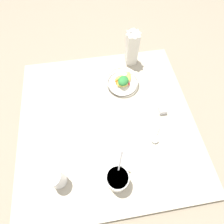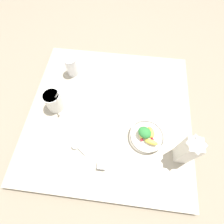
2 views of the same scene
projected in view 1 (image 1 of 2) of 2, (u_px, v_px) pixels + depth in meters
The scene contains 8 objects.
ground_plane at pixel (107, 122), 1.08m from camera, with size 6.00×6.00×0.00m, color gray.
countertop at pixel (107, 121), 1.07m from camera, with size 1.04×1.04×0.04m.
fruit_bowl at pixel (122, 81), 1.14m from camera, with size 0.21×0.21×0.09m.
milk_carton at pixel (132, 47), 1.14m from camera, with size 0.07×0.07×0.28m.
yogurt_tub at pixel (117, 179), 0.82m from camera, with size 0.15×0.11×0.24m.
drinking_cup at pixel (56, 179), 0.82m from camera, with size 0.08×0.08×0.14m.
spice_jar at pixel (163, 110), 1.06m from camera, with size 0.04×0.04×0.04m.
measuring_scoop at pixel (155, 139), 0.98m from camera, with size 0.09×0.07×0.02m.
Camera 1 is at (0.45, -0.04, 0.99)m, focal length 28.00 mm.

